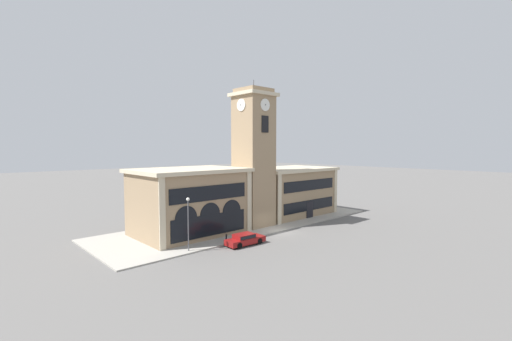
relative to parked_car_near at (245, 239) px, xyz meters
The scene contains 8 objects.
ground_plane 7.19m from the parked_car_near, 10.48° to the left, with size 300.00×300.00×0.00m, color #605E5B.
sidewalk_kerb 10.76m from the parked_car_near, 49.10° to the left, with size 41.61×13.64×0.15m.
clock_tower 12.85m from the parked_car_near, 41.34° to the left, with size 5.07×5.07×20.06m.
town_hall_left_wing 9.32m from the parked_car_near, 102.51° to the left, with size 13.54×9.64×8.29m.
town_hall_right_wing 18.96m from the parked_car_near, 26.86° to the left, with size 15.02×9.64×7.63m.
parked_car_near is the anchor object (origin of this frame).
street_lamp 7.10m from the parked_car_near, 161.45° to the left, with size 0.36×0.36×5.59m.
bollard 2.10m from the parked_car_near, 131.67° to the left, with size 0.18×0.18×1.06m.
Camera 1 is at (-31.78, -29.70, 10.90)m, focal length 24.00 mm.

